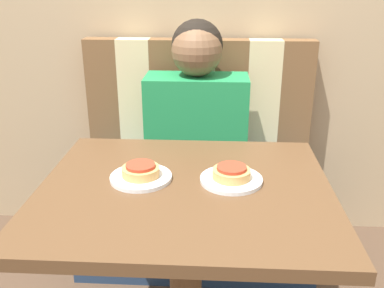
% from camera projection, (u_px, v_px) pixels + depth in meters
% --- Properties ---
extents(booth_seat, '(1.07, 0.51, 0.44)m').
position_uv_depth(booth_seat, '(196.00, 214.00, 2.04)').
color(booth_seat, navy).
rests_on(booth_seat, ground_plane).
extents(booth_backrest, '(1.07, 0.09, 0.57)m').
position_uv_depth(booth_backrest, '(199.00, 100.00, 2.05)').
color(booth_backrest, brown).
rests_on(booth_backrest, booth_seat).
extents(dining_table, '(0.83, 0.72, 0.73)m').
position_uv_depth(dining_table, '(185.00, 219.00, 1.25)').
color(dining_table, brown).
rests_on(dining_table, ground_plane).
extents(person, '(0.44, 0.24, 0.68)m').
position_uv_depth(person, '(197.00, 102.00, 1.84)').
color(person, '#1E8447').
rests_on(person, booth_seat).
extents(plate_left, '(0.18, 0.18, 0.01)m').
position_uv_depth(plate_left, '(141.00, 177.00, 1.25)').
color(plate_left, white).
rests_on(plate_left, dining_table).
extents(plate_right, '(0.18, 0.18, 0.01)m').
position_uv_depth(plate_right, '(231.00, 180.00, 1.24)').
color(plate_right, white).
rests_on(plate_right, dining_table).
extents(pizza_left, '(0.11, 0.11, 0.04)m').
position_uv_depth(pizza_left, '(141.00, 170.00, 1.24)').
color(pizza_left, tan).
rests_on(pizza_left, plate_left).
extents(pizza_right, '(0.11, 0.11, 0.04)m').
position_uv_depth(pizza_right, '(231.00, 173.00, 1.23)').
color(pizza_right, tan).
rests_on(pizza_right, plate_right).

